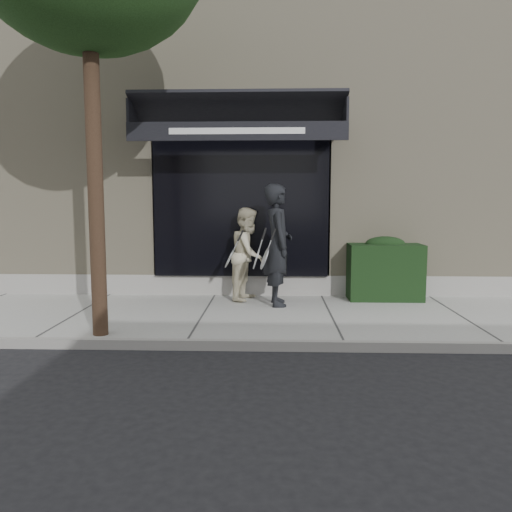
{
  "coord_description": "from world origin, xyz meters",
  "views": [
    {
      "loc": [
        -0.9,
        -7.71,
        1.91
      ],
      "look_at": [
        -1.19,
        0.6,
        0.97
      ],
      "focal_mm": 35.0,
      "sensor_mm": 36.0,
      "label": 1
    }
  ],
  "objects": [
    {
      "name": "hedge",
      "position": [
        1.1,
        1.25,
        0.66
      ],
      "size": [
        1.3,
        0.7,
        1.14
      ],
      "color": "black",
      "rests_on": "sidewalk"
    },
    {
      "name": "ground",
      "position": [
        0.0,
        0.0,
        0.0
      ],
      "size": [
        80.0,
        80.0,
        0.0
      ],
      "primitive_type": "plane",
      "color": "black",
      "rests_on": "ground"
    },
    {
      "name": "building_facade",
      "position": [
        -0.01,
        4.96,
        2.74
      ],
      "size": [
        14.3,
        8.04,
        5.64
      ],
      "color": "tan",
      "rests_on": "ground"
    },
    {
      "name": "pedestrian_back",
      "position": [
        -1.35,
        1.11,
        0.94
      ],
      "size": [
        0.82,
        1.0,
        1.65
      ],
      "color": "beige",
      "rests_on": "sidewalk"
    },
    {
      "name": "sidewalk",
      "position": [
        0.0,
        0.0,
        0.06
      ],
      "size": [
        20.0,
        3.0,
        0.12
      ],
      "primitive_type": "cube",
      "color": "gray",
      "rests_on": "ground"
    },
    {
      "name": "pedestrian_front",
      "position": [
        -0.83,
        0.68,
        1.15
      ],
      "size": [
        0.74,
        0.85,
        2.05
      ],
      "color": "black",
      "rests_on": "sidewalk"
    },
    {
      "name": "curb",
      "position": [
        0.0,
        -1.55,
        0.07
      ],
      "size": [
        20.0,
        0.1,
        0.14
      ],
      "primitive_type": "cube",
      "color": "gray",
      "rests_on": "ground"
    }
  ]
}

